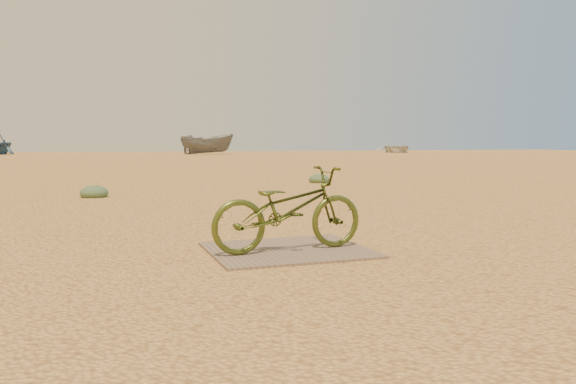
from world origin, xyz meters
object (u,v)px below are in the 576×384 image
object	(u,v)px
plywood_board	(288,250)
bicycle	(289,209)
boat_mid_right	(207,144)
boat_far_right	(396,147)

from	to	relation	value
plywood_board	bicycle	xyz separation A→B (m)	(-0.02, -0.08, 0.40)
boat_mid_right	boat_far_right	world-z (taller)	boat_mid_right
bicycle	boat_far_right	world-z (taller)	boat_far_right
plywood_board	boat_far_right	distance (m)	54.25
plywood_board	boat_mid_right	size ratio (longest dim) A/B	0.32
plywood_board	bicycle	bearing A→B (deg)	-106.26
boat_mid_right	boat_far_right	size ratio (longest dim) A/B	0.90
boat_mid_right	boat_far_right	distance (m)	20.43
bicycle	plywood_board	bearing A→B (deg)	-20.83
bicycle	boat_far_right	distance (m)	54.34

